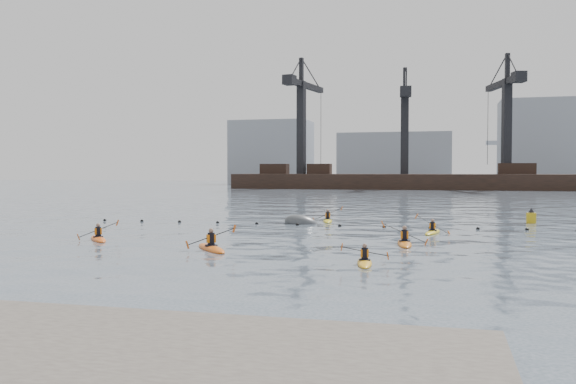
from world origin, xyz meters
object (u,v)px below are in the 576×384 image
Objects in this scene: kayaker_0 at (211,247)px; kayaker_5 at (328,220)px; kayaker_1 at (365,261)px; kayaker_4 at (405,243)px; mooring_buoy at (301,224)px; nav_buoy at (531,218)px; kayaker_3 at (433,232)px; kayaker_2 at (98,238)px.

kayaker_5 is (2.45, 17.33, -0.01)m from kayaker_0.
kayaker_0 is 1.00× the size of kayaker_5.
kayaker_4 reaches higher than kayaker_1.
mooring_buoy is (-7.92, 10.77, -0.11)m from kayaker_4.
kayaker_1 is 20.60m from kayaker_5.
nav_buoy is (9.29, 22.25, 0.29)m from kayaker_1.
kayaker_0 is 1.12× the size of kayaker_1.
kayaker_1 is 24.11m from nav_buoy.
kayaker_5 is 14.72m from nav_buoy.
kayaker_3 is (10.17, 10.52, -0.02)m from kayaker_0.
kayaker_3 is at bearing 71.48° from kayaker_1.
kayaker_4 is at bearing -53.67° from mooring_buoy.
nav_buoy reaches higher than kayaker_1.
kayaker_2 is 0.83× the size of kayaker_4.
kayaker_4 reaches higher than nav_buoy.
kayaker_1 is 2.36× the size of nav_buoy.
kayaker_3 is 10.30m from kayaker_5.
kayaker_1 is at bearing -57.47° from kayaker_2.
kayaker_4 is at bearing -117.85° from nav_buoy.
kayaker_4 is 17.36m from nav_buoy.
kayaker_2 is at bearing 0.16° from kayaker_4.
nav_buoy is (6.81, 9.14, 0.29)m from kayaker_3.
kayaker_0 is at bearing -123.12° from kayaker_3.
kayaker_3 reaches higher than mooring_buoy.
kayaker_0 is 1.35× the size of mooring_buoy.
kayaker_3 is 11.40m from nav_buoy.
nav_buoy is at bearing -1.88° from kayaker_5.
nav_buoy is (24.48, 17.35, 0.28)m from kayaker_2.
mooring_buoy is at bearing -60.48° from kayaker_4.
kayaker_1 is 15.96m from kayaker_2.
kayaker_5 is 1.34× the size of mooring_buoy.
kayaker_3 reaches higher than nav_buoy.
kayaker_3 is (2.48, 13.11, 0.01)m from kayaker_1.
kayaker_2 is 0.88× the size of kayaker_5.
nav_buoy is (14.53, 2.33, 0.28)m from kayaker_5.
kayaker_4 is at bearing -74.71° from kayaker_5.
mooring_buoy is (-6.74, 17.67, -0.09)m from kayaker_1.
kayaker_2 is 16.50m from kayaker_4.
kayaker_5 is at bearing 44.11° from kayaker_0.
kayaker_1 is (7.69, -2.59, -0.02)m from kayaker_0.
kayaker_2 is at bearing -123.51° from mooring_buoy.
kayaker_4 is at bearing 72.48° from kayaker_1.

